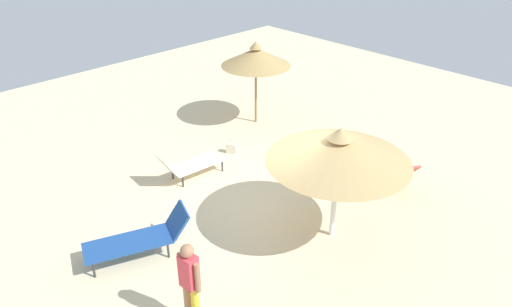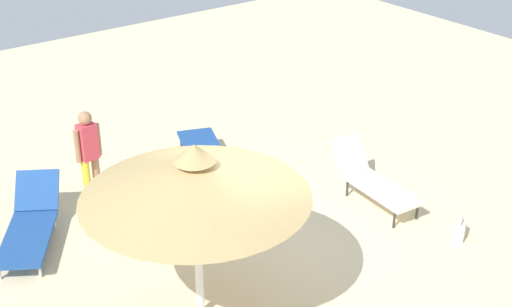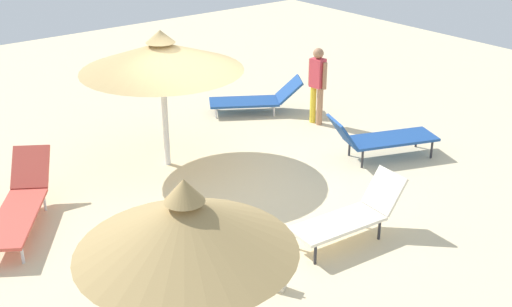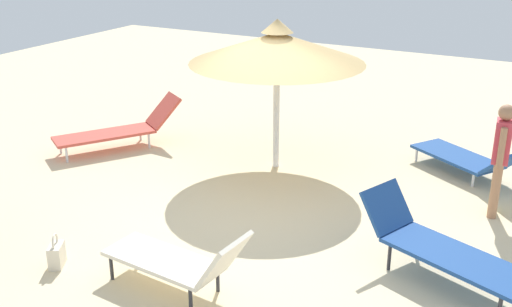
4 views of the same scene
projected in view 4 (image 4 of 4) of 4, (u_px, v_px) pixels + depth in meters
ground at (252, 203)px, 9.42m from camera, size 24.00×24.00×0.10m
parasol_umbrella_far_left at (277, 48)px, 9.95m from camera, size 2.87×2.87×2.51m
lounge_chair_center at (471, 158)px, 10.16m from camera, size 2.09×1.66×0.76m
lounge_chair_near_left at (438, 245)px, 7.25m from camera, size 2.16×1.36×0.90m
lounge_chair_edge at (122, 128)px, 11.40m from camera, size 1.76×2.27×0.88m
lounge_chair_back at (180, 260)px, 6.96m from camera, size 1.82×0.73×0.90m
person_standing_front at (501, 154)px, 8.62m from camera, size 0.25×0.47×1.65m
handbag at (57, 254)px, 7.59m from camera, size 0.27×0.32×0.44m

